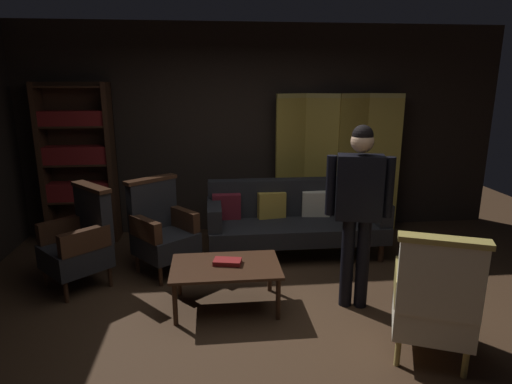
{
  "coord_description": "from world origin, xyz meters",
  "views": [
    {
      "loc": [
        -0.46,
        -3.48,
        2.07
      ],
      "look_at": [
        0.0,
        0.8,
        0.95
      ],
      "focal_mm": 30.26,
      "sensor_mm": 36.0,
      "label": 1
    }
  ],
  "objects_px": {
    "coffee_table": "(226,270)",
    "armchair_wing_right": "(162,229)",
    "velvet_couch": "(295,216)",
    "armchair_gilt_accent": "(434,300)",
    "standing_figure": "(359,201)",
    "armchair_wing_left": "(80,240)",
    "book_red_leather": "(227,262)",
    "folding_screen": "(337,161)",
    "bookshelf": "(78,161)"
  },
  "relations": [
    {
      "from": "book_red_leather",
      "to": "armchair_wing_right",
      "type": "bearing_deg",
      "value": 128.97
    },
    {
      "from": "folding_screen",
      "to": "book_red_leather",
      "type": "distance_m",
      "value": 2.61
    },
    {
      "from": "bookshelf",
      "to": "armchair_wing_left",
      "type": "height_order",
      "value": "bookshelf"
    },
    {
      "from": "armchair_wing_left",
      "to": "folding_screen",
      "type": "bearing_deg",
      "value": 24.73
    },
    {
      "from": "coffee_table",
      "to": "armchair_wing_right",
      "type": "distance_m",
      "value": 1.1
    },
    {
      "from": "coffee_table",
      "to": "armchair_wing_left",
      "type": "bearing_deg",
      "value": 157.36
    },
    {
      "from": "velvet_couch",
      "to": "armchair_wing_left",
      "type": "bearing_deg",
      "value": -164.37
    },
    {
      "from": "velvet_couch",
      "to": "armchair_wing_left",
      "type": "xyz_separation_m",
      "value": [
        -2.35,
        -0.66,
        0.03
      ]
    },
    {
      "from": "armchair_gilt_accent",
      "to": "velvet_couch",
      "type": "bearing_deg",
      "value": 105.56
    },
    {
      "from": "standing_figure",
      "to": "bookshelf",
      "type": "bearing_deg",
      "value": 145.0
    },
    {
      "from": "standing_figure",
      "to": "book_red_leather",
      "type": "bearing_deg",
      "value": 173.88
    },
    {
      "from": "folding_screen",
      "to": "standing_figure",
      "type": "bearing_deg",
      "value": -101.26
    },
    {
      "from": "armchair_wing_right",
      "to": "armchair_gilt_accent",
      "type": "bearing_deg",
      "value": -39.84
    },
    {
      "from": "velvet_couch",
      "to": "armchair_gilt_accent",
      "type": "height_order",
      "value": "armchair_gilt_accent"
    },
    {
      "from": "velvet_couch",
      "to": "book_red_leather",
      "type": "height_order",
      "value": "velvet_couch"
    },
    {
      "from": "book_red_leather",
      "to": "folding_screen",
      "type": "bearing_deg",
      "value": 51.28
    },
    {
      "from": "velvet_couch",
      "to": "standing_figure",
      "type": "distance_m",
      "value": 1.5
    },
    {
      "from": "standing_figure",
      "to": "book_red_leather",
      "type": "relative_size",
      "value": 6.74
    },
    {
      "from": "armchair_wing_right",
      "to": "armchair_wing_left",
      "type": "bearing_deg",
      "value": -161.36
    },
    {
      "from": "armchair_gilt_accent",
      "to": "folding_screen",
      "type": "bearing_deg",
      "value": 88.02
    },
    {
      "from": "armchair_gilt_accent",
      "to": "standing_figure",
      "type": "bearing_deg",
      "value": 110.67
    },
    {
      "from": "armchair_wing_right",
      "to": "standing_figure",
      "type": "bearing_deg",
      "value": -27.57
    },
    {
      "from": "coffee_table",
      "to": "armchair_wing_right",
      "type": "bearing_deg",
      "value": 127.35
    },
    {
      "from": "folding_screen",
      "to": "coffee_table",
      "type": "bearing_deg",
      "value": -128.66
    },
    {
      "from": "velvet_couch",
      "to": "armchair_wing_left",
      "type": "height_order",
      "value": "armchair_wing_left"
    },
    {
      "from": "book_red_leather",
      "to": "standing_figure",
      "type": "bearing_deg",
      "value": -6.12
    },
    {
      "from": "bookshelf",
      "to": "armchair_wing_left",
      "type": "xyz_separation_m",
      "value": [
        0.35,
        -1.39,
        -0.57
      ]
    },
    {
      "from": "folding_screen",
      "to": "book_red_leather",
      "type": "height_order",
      "value": "folding_screen"
    },
    {
      "from": "armchair_gilt_accent",
      "to": "armchair_wing_left",
      "type": "bearing_deg",
      "value": 152.38
    },
    {
      "from": "bookshelf",
      "to": "standing_figure",
      "type": "distance_m",
      "value": 3.66
    },
    {
      "from": "standing_figure",
      "to": "velvet_couch",
      "type": "bearing_deg",
      "value": 102.25
    },
    {
      "from": "armchair_wing_left",
      "to": "armchair_wing_right",
      "type": "height_order",
      "value": "same"
    },
    {
      "from": "armchair_wing_right",
      "to": "velvet_couch",
      "type": "bearing_deg",
      "value": 14.08
    },
    {
      "from": "velvet_couch",
      "to": "armchair_gilt_accent",
      "type": "distance_m",
      "value": 2.29
    },
    {
      "from": "velvet_couch",
      "to": "standing_figure",
      "type": "height_order",
      "value": "standing_figure"
    },
    {
      "from": "bookshelf",
      "to": "armchair_wing_left",
      "type": "bearing_deg",
      "value": -75.75
    },
    {
      "from": "armchair_gilt_accent",
      "to": "book_red_leather",
      "type": "distance_m",
      "value": 1.78
    },
    {
      "from": "coffee_table",
      "to": "armchair_wing_right",
      "type": "relative_size",
      "value": 0.96
    },
    {
      "from": "coffee_table",
      "to": "standing_figure",
      "type": "distance_m",
      "value": 1.36
    },
    {
      "from": "standing_figure",
      "to": "book_red_leather",
      "type": "xyz_separation_m",
      "value": [
        -1.17,
        0.13,
        -0.58
      ]
    },
    {
      "from": "armchair_gilt_accent",
      "to": "armchair_wing_right",
      "type": "bearing_deg",
      "value": 140.16
    },
    {
      "from": "coffee_table",
      "to": "armchair_gilt_accent",
      "type": "bearing_deg",
      "value": -32.0
    },
    {
      "from": "bookshelf",
      "to": "armchair_gilt_accent",
      "type": "xyz_separation_m",
      "value": [
        3.31,
        -2.94,
        -0.57
      ]
    },
    {
      "from": "velvet_couch",
      "to": "bookshelf",
      "type": "bearing_deg",
      "value": 164.73
    },
    {
      "from": "armchair_wing_left",
      "to": "book_red_leather",
      "type": "distance_m",
      "value": 1.58
    },
    {
      "from": "velvet_couch",
      "to": "coffee_table",
      "type": "xyz_separation_m",
      "value": [
        -0.9,
        -1.26,
        -0.08
      ]
    },
    {
      "from": "velvet_couch",
      "to": "coffee_table",
      "type": "distance_m",
      "value": 1.55
    },
    {
      "from": "armchair_gilt_accent",
      "to": "armchair_wing_left",
      "type": "height_order",
      "value": "same"
    },
    {
      "from": "armchair_wing_left",
      "to": "book_red_leather",
      "type": "height_order",
      "value": "armchair_wing_left"
    },
    {
      "from": "bookshelf",
      "to": "standing_figure",
      "type": "relative_size",
      "value": 1.2
    }
  ]
}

